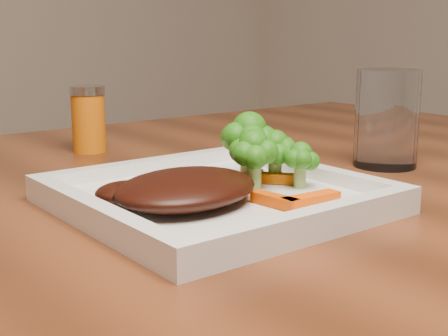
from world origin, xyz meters
TOP-DOWN VIEW (x-y plane):
  - plate at (0.14, -0.05)m, footprint 0.27×0.27m
  - steak at (0.10, -0.06)m, footprint 0.16×0.14m
  - broccoli_0 at (0.21, -0.02)m, footprint 0.07×0.07m
  - broccoli_1 at (0.23, -0.04)m, footprint 0.06×0.06m
  - broccoli_2 at (0.23, -0.08)m, footprint 0.05×0.05m
  - broccoli_3 at (0.19, -0.05)m, footprint 0.06×0.06m
  - carrot_0 at (0.19, -0.13)m, footprint 0.06×0.02m
  - carrot_2 at (0.16, -0.11)m, footprint 0.02×0.05m
  - carrot_4 at (0.17, 0.00)m, footprint 0.05×0.05m
  - carrot_5 at (0.22, -0.05)m, footprint 0.04×0.05m
  - carrot_6 at (0.20, -0.04)m, footprint 0.06×0.05m
  - spice_shaker at (0.17, 0.28)m, footprint 0.06×0.06m
  - drinking_glass at (0.42, -0.03)m, footprint 0.09×0.09m

SIDE VIEW (x-z plane):
  - plate at x=0.14m, z-range 0.75..0.76m
  - carrot_0 at x=0.19m, z-range 0.76..0.77m
  - carrot_2 at x=0.16m, z-range 0.76..0.77m
  - carrot_4 at x=0.17m, z-range 0.76..0.77m
  - carrot_5 at x=0.22m, z-range 0.76..0.77m
  - carrot_6 at x=0.20m, z-range 0.76..0.77m
  - steak at x=0.10m, z-range 0.76..0.79m
  - broccoli_2 at x=0.23m, z-range 0.76..0.82m
  - broccoli_3 at x=0.19m, z-range 0.76..0.82m
  - broccoli_1 at x=0.23m, z-range 0.76..0.83m
  - spice_shaker at x=0.17m, z-range 0.75..0.84m
  - broccoli_0 at x=0.21m, z-range 0.76..0.83m
  - drinking_glass at x=0.42m, z-range 0.75..0.87m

